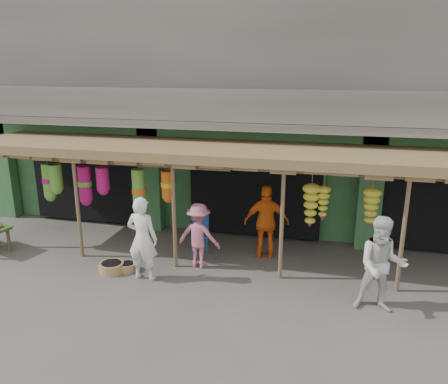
% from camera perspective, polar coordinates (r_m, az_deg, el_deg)
% --- Properties ---
extents(ground, '(80.00, 80.00, 0.00)m').
position_cam_1_polar(ground, '(10.50, 1.91, -10.07)').
color(ground, '#514C47').
rests_on(ground, ground).
extents(building, '(16.40, 6.80, 7.00)m').
position_cam_1_polar(building, '(14.28, 6.12, 10.97)').
color(building, gray).
rests_on(building, ground).
extents(awning, '(14.00, 2.70, 2.79)m').
position_cam_1_polar(awning, '(10.44, 2.08, 4.69)').
color(awning, brown).
rests_on(awning, ground).
extents(blue_chair, '(0.51, 0.52, 0.91)m').
position_cam_1_polar(blue_chair, '(11.42, -3.13, -5.09)').
color(blue_chair, '#194DA3').
rests_on(blue_chair, ground).
extents(basket_mid, '(0.72, 0.72, 0.22)m').
position_cam_1_polar(basket_mid, '(10.67, -14.47, -9.51)').
color(basket_mid, '#9F6B47').
rests_on(basket_mid, ground).
extents(basket_right, '(0.53, 0.53, 0.19)m').
position_cam_1_polar(basket_right, '(10.64, -12.55, -9.54)').
color(basket_right, '#A6894D').
rests_on(basket_right, ground).
extents(person_front, '(0.73, 0.50, 1.93)m').
position_cam_1_polar(person_front, '(9.86, -10.60, -6.03)').
color(person_front, white).
rests_on(person_front, ground).
extents(person_right, '(0.95, 0.75, 1.93)m').
position_cam_1_polar(person_right, '(9.00, 19.90, -8.97)').
color(person_right, silver).
rests_on(person_right, ground).
extents(person_vendor, '(1.16, 0.63, 1.87)m').
position_cam_1_polar(person_vendor, '(10.83, 5.58, -3.92)').
color(person_vendor, orange).
rests_on(person_vendor, ground).
extents(person_shopper, '(1.07, 0.68, 1.58)m').
position_cam_1_polar(person_shopper, '(10.36, -3.30, -5.70)').
color(person_shopper, '#C4687F').
rests_on(person_shopper, ground).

